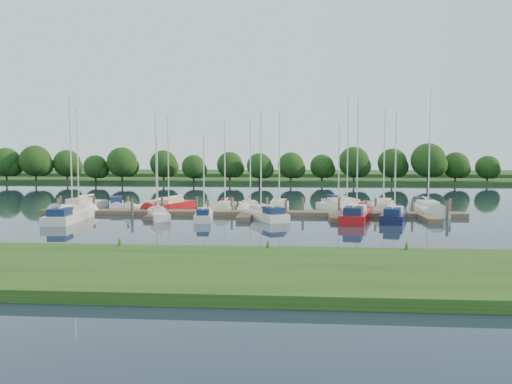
# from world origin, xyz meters

# --- Properties ---
(ground) EXTENTS (260.00, 260.00, 0.00)m
(ground) POSITION_xyz_m (0.00, 0.00, 0.00)
(ground) COLOR #182431
(ground) RESTS_ON ground
(near_bank) EXTENTS (90.00, 10.00, 0.50)m
(near_bank) POSITION_xyz_m (0.00, -16.00, 0.25)
(near_bank) COLOR #224714
(near_bank) RESTS_ON ground
(dock) EXTENTS (40.00, 6.00, 0.40)m
(dock) POSITION_xyz_m (0.00, 7.31, 0.20)
(dock) COLOR brown
(dock) RESTS_ON ground
(mooring_pilings) EXTENTS (38.24, 2.84, 2.00)m
(mooring_pilings) POSITION_xyz_m (0.00, 8.43, 0.60)
(mooring_pilings) COLOR #473D33
(mooring_pilings) RESTS_ON ground
(far_shore) EXTENTS (180.00, 30.00, 0.60)m
(far_shore) POSITION_xyz_m (0.00, 75.00, 0.30)
(far_shore) COLOR #204219
(far_shore) RESTS_ON ground
(distant_hill) EXTENTS (220.00, 40.00, 1.40)m
(distant_hill) POSITION_xyz_m (0.00, 100.00, 0.70)
(distant_hill) COLOR #2F4F22
(distant_hill) RESTS_ON ground
(treeline) EXTENTS (143.22, 10.01, 8.32)m
(treeline) POSITION_xyz_m (-3.96, 61.79, 4.19)
(treeline) COLOR #38281C
(treeline) RESTS_ON ground
(sailboat_n_0) EXTENTS (2.86, 8.46, 10.86)m
(sailboat_n_0) POSITION_xyz_m (-17.63, 10.84, 0.29)
(sailboat_n_0) COLOR white
(sailboat_n_0) RESTS_ON ground
(motorboat) EXTENTS (2.94, 5.24, 1.52)m
(motorboat) POSITION_xyz_m (-14.80, 13.51, 0.33)
(motorboat) COLOR white
(motorboat) RESTS_ON ground
(sailboat_n_2) EXTENTS (4.91, 8.21, 10.57)m
(sailboat_n_2) POSITION_xyz_m (-10.01, 12.73, 0.26)
(sailboat_n_2) COLOR white
(sailboat_n_2) RESTS_ON ground
(sailboat_n_3) EXTENTS (3.83, 7.84, 10.10)m
(sailboat_n_3) POSITION_xyz_m (-8.63, 12.46, 0.28)
(sailboat_n_3) COLOR #B11014
(sailboat_n_3) RESTS_ON ground
(sailboat_n_4) EXTENTS (1.98, 7.51, 9.52)m
(sailboat_n_4) POSITION_xyz_m (-2.67, 11.64, 0.31)
(sailboat_n_4) COLOR white
(sailboat_n_4) RESTS_ON ground
(sailboat_n_5) EXTENTS (3.06, 7.63, 9.60)m
(sailboat_n_5) POSITION_xyz_m (-0.14, 11.67, 0.27)
(sailboat_n_5) COLOR white
(sailboat_n_5) RESTS_ON ground
(sailboat_n_6) EXTENTS (2.05, 8.13, 10.47)m
(sailboat_n_6) POSITION_xyz_m (2.83, 11.62, 0.28)
(sailboat_n_6) COLOR white
(sailboat_n_6) RESTS_ON ground
(sailboat_n_7) EXTENTS (3.83, 7.20, 9.31)m
(sailboat_n_7) POSITION_xyz_m (8.71, 12.03, 0.27)
(sailboat_n_7) COLOR white
(sailboat_n_7) RESTS_ON ground
(sailboat_n_8) EXTENTS (4.56, 9.88, 12.37)m
(sailboat_n_8) POSITION_xyz_m (9.80, 14.85, 0.32)
(sailboat_n_8) COLOR white
(sailboat_n_8) RESTS_ON ground
(sailboat_n_9) EXTENTS (3.30, 8.40, 10.72)m
(sailboat_n_9) POSITION_xyz_m (13.42, 12.67, 0.28)
(sailboat_n_9) COLOR white
(sailboat_n_9) RESTS_ON ground
(sailboat_n_10) EXTENTS (3.06, 9.90, 12.39)m
(sailboat_n_10) POSITION_xyz_m (17.63, 12.09, 0.32)
(sailboat_n_10) COLOR white
(sailboat_n_10) RESTS_ON ground
(sailboat_s_0) EXTENTS (2.75, 8.78, 11.14)m
(sailboat_s_0) POSITION_xyz_m (-14.96, 2.82, 0.33)
(sailboat_s_0) COLOR white
(sailboat_s_0) RESTS_ON ground
(sailboat_s_1) EXTENTS (3.23, 5.66, 7.57)m
(sailboat_s_1) POSITION_xyz_m (-7.75, 4.67, 0.28)
(sailboat_s_1) COLOR white
(sailboat_s_1) RESTS_ON ground
(sailboat_s_2) EXTENTS (2.06, 6.05, 7.82)m
(sailboat_s_2) POSITION_xyz_m (-3.52, 4.13, 0.32)
(sailboat_s_2) COLOR white
(sailboat_s_2) RESTS_ON ground
(sailboat_s_3) EXTENTS (4.84, 7.53, 10.04)m
(sailboat_s_3) POSITION_xyz_m (1.57, 5.41, 0.33)
(sailboat_s_3) COLOR white
(sailboat_s_3) RESTS_ON ground
(sailboat_s_4) EXTENTS (3.59, 8.69, 11.11)m
(sailboat_s_4) POSITION_xyz_m (9.73, 4.86, 0.34)
(sailboat_s_4) COLOR #B11014
(sailboat_s_4) RESTS_ON ground
(sailboat_s_5) EXTENTS (3.47, 7.71, 9.88)m
(sailboat_s_5) POSITION_xyz_m (13.06, 5.30, 0.33)
(sailboat_s_5) COLOR #111438
(sailboat_s_5) RESTS_ON ground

